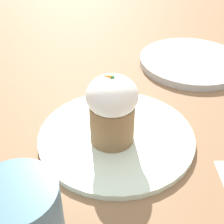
# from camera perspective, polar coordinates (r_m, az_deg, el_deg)

# --- Properties ---
(ground_plane) EXTENTS (4.00, 4.00, 0.00)m
(ground_plane) POSITION_cam_1_polar(r_m,az_deg,el_deg) (0.55, 0.79, -4.85)
(ground_plane) COLOR #846042
(dessert_plate) EXTENTS (0.27, 0.27, 0.01)m
(dessert_plate) POSITION_cam_1_polar(r_m,az_deg,el_deg) (0.54, 0.80, -4.42)
(dessert_plate) COLOR silver
(dessert_plate) RESTS_ON ground_plane
(carrot_cake) EXTENTS (0.08, 0.08, 0.12)m
(carrot_cake) POSITION_cam_1_polar(r_m,az_deg,el_deg) (0.49, -0.00, 0.67)
(carrot_cake) COLOR olive
(carrot_cake) RESTS_ON dessert_plate
(spoon) EXTENTS (0.04, 0.13, 0.01)m
(spoon) POSITION_cam_1_polar(r_m,az_deg,el_deg) (0.56, -0.67, -1.93)
(spoon) COLOR silver
(spoon) RESTS_ON dessert_plate
(coffee_cup) EXTENTS (0.13, 0.09, 0.11)m
(coffee_cup) POSITION_cam_1_polar(r_m,az_deg,el_deg) (0.38, -16.29, -18.64)
(coffee_cup) COLOR teal
(coffee_cup) RESTS_ON ground_plane
(side_plate) EXTENTS (0.25, 0.25, 0.02)m
(side_plate) POSITION_cam_1_polar(r_m,az_deg,el_deg) (0.80, 14.35, 8.93)
(side_plate) COLOR #B2B7BC
(side_plate) RESTS_ON ground_plane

